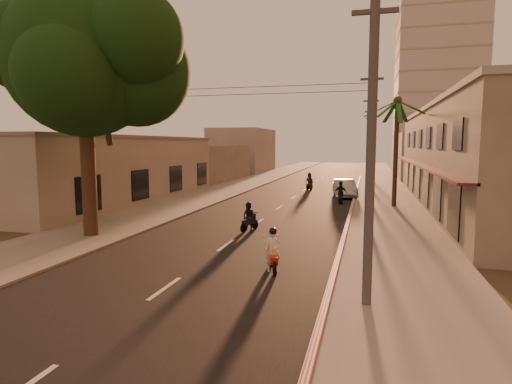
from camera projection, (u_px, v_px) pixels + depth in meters
ground at (210, 257)px, 17.40m from camera, size 160.00×160.00×0.00m
road at (293, 197)px, 36.62m from camera, size 10.00×140.00×0.02m
sidewalk_right at (385, 200)px, 34.72m from camera, size 5.00×140.00×0.12m
sidewalk_left at (211, 194)px, 38.51m from camera, size 5.00×140.00×0.12m
curb_stripe at (352, 207)px, 30.52m from camera, size 0.20×60.00×0.20m
shophouse_row at (481, 157)px, 30.76m from camera, size 8.80×34.20×7.30m
left_building at (108, 169)px, 34.10m from camera, size 8.20×24.20×5.20m
distant_tower at (437, 82)px, 65.60m from camera, size 12.10×12.10×28.00m
broadleaf_tree at (93, 61)px, 20.19m from camera, size 9.60×8.70×12.10m
palm_tree at (397, 107)px, 29.95m from camera, size 5.00×5.00×8.20m
utility_poles at (370, 119)px, 34.32m from camera, size 1.20×48.26×9.00m
filler_right at (430, 156)px, 56.77m from camera, size 8.00×14.00×6.00m
filler_left_near at (202, 163)px, 53.37m from camera, size 8.00×14.00×4.40m
filler_left_far at (243, 150)px, 70.52m from camera, size 8.00×14.00×7.00m
scooter_red at (273, 252)px, 15.31m from camera, size 0.87×1.60×1.63m
scooter_mid_a at (249, 218)px, 22.49m from camera, size 1.05×1.55×1.57m
scooter_mid_b at (340, 194)px, 32.76m from camera, size 1.05×1.79×1.76m
scooter_far_a at (309, 182)px, 42.66m from camera, size 1.01×1.77×1.76m
parked_car at (345, 189)px, 36.83m from camera, size 3.37×5.18×1.50m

